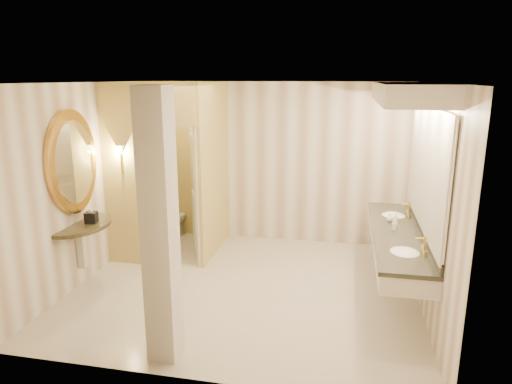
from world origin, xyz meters
TOP-DOWN VIEW (x-y plane):
  - floor at (0.00, 0.00)m, footprint 4.50×4.50m
  - ceiling at (0.00, 0.00)m, footprint 4.50×4.50m
  - wall_back at (0.00, 2.00)m, footprint 4.50×0.02m
  - wall_front at (0.00, -2.00)m, footprint 4.50×0.02m
  - wall_left at (-2.25, 0.00)m, footprint 0.02×4.00m
  - wall_right at (2.25, 0.00)m, footprint 0.02×4.00m
  - toilet_closet at (-1.12, 0.97)m, footprint 1.50×1.55m
  - wall_sconce at (-1.93, 0.43)m, footprint 0.14×0.14m
  - vanity at (1.98, 0.18)m, footprint 0.75×2.84m
  - console_shelf at (-2.21, -0.33)m, footprint 1.04×1.04m
  - pillar at (-0.45, -1.67)m, footprint 0.29×0.29m
  - tissue_box at (-2.04, -0.27)m, footprint 0.17×0.17m
  - toilet at (-1.72, 1.70)m, footprint 0.54×0.73m
  - soap_bottle_a at (1.90, 0.23)m, footprint 0.07×0.07m
  - soap_bottle_b at (1.87, 0.56)m, footprint 0.10×0.10m
  - soap_bottle_c at (1.93, 0.37)m, footprint 0.08×0.08m

SIDE VIEW (x-z plane):
  - floor at x=0.00m, z-range 0.00..0.00m
  - toilet at x=-1.72m, z-range 0.00..0.66m
  - soap_bottle_b at x=1.87m, z-range 0.88..0.99m
  - soap_bottle_a at x=1.90m, z-range 0.88..1.01m
  - tissue_box at x=-2.04m, z-range 0.88..1.02m
  - soap_bottle_c at x=1.93m, z-range 0.88..1.07m
  - console_shelf at x=-2.21m, z-range 0.36..2.33m
  - wall_back at x=0.00m, z-range 0.00..2.70m
  - wall_front at x=0.00m, z-range 0.00..2.70m
  - wall_left at x=-2.25m, z-range 0.00..2.70m
  - wall_right at x=2.25m, z-range 0.00..2.70m
  - pillar at x=-0.45m, z-range 0.00..2.70m
  - toilet_closet at x=-1.12m, z-range 0.04..2.74m
  - vanity at x=1.98m, z-range 0.58..2.67m
  - wall_sconce at x=-1.93m, z-range 1.52..1.94m
  - ceiling at x=0.00m, z-range 2.70..2.70m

